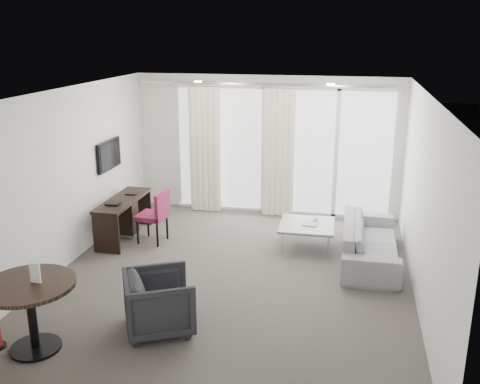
% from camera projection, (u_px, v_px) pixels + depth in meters
% --- Properties ---
extents(floor, '(5.00, 6.00, 0.00)m').
position_uv_depth(floor, '(231.00, 278.00, 7.61)').
color(floor, '#4D4843').
rests_on(floor, ground).
extents(ceiling, '(5.00, 6.00, 0.00)m').
position_uv_depth(ceiling, '(230.00, 94.00, 6.85)').
color(ceiling, white).
rests_on(ceiling, ground).
extents(wall_left, '(0.00, 6.00, 2.60)m').
position_uv_depth(wall_left, '(63.00, 180.00, 7.73)').
color(wall_left, silver).
rests_on(wall_left, ground).
extents(wall_right, '(0.00, 6.00, 2.60)m').
position_uv_depth(wall_right, '(424.00, 202.00, 6.73)').
color(wall_right, silver).
rests_on(wall_right, ground).
extents(wall_front, '(5.00, 0.00, 2.60)m').
position_uv_depth(wall_front, '(150.00, 293.00, 4.42)').
color(wall_front, silver).
rests_on(wall_front, ground).
extents(window_panel, '(4.00, 0.02, 2.38)m').
position_uv_depth(window_panel, '(282.00, 152.00, 9.99)').
color(window_panel, white).
rests_on(window_panel, ground).
extents(window_frame, '(4.10, 0.06, 2.44)m').
position_uv_depth(window_frame, '(282.00, 152.00, 9.98)').
color(window_frame, white).
rests_on(window_frame, ground).
extents(curtain_left, '(0.60, 0.20, 2.38)m').
position_uv_depth(curtain_left, '(205.00, 150.00, 10.13)').
color(curtain_left, '#F0E7CD').
rests_on(curtain_left, ground).
extents(curtain_right, '(0.60, 0.20, 2.38)m').
position_uv_depth(curtain_right, '(278.00, 153.00, 9.85)').
color(curtain_right, '#F0E7CD').
rests_on(curtain_right, ground).
extents(curtain_track, '(4.80, 0.04, 0.04)m').
position_uv_depth(curtain_track, '(266.00, 84.00, 9.53)').
color(curtain_track, '#B2B2B7').
rests_on(curtain_track, ceiling).
extents(downlight_a, '(0.12, 0.12, 0.02)m').
position_uv_depth(downlight_a, '(198.00, 82.00, 8.53)').
color(downlight_a, '#FFE0B2').
rests_on(downlight_a, ceiling).
extents(downlight_b, '(0.12, 0.12, 0.02)m').
position_uv_depth(downlight_b, '(331.00, 84.00, 8.11)').
color(downlight_b, '#FFE0B2').
rests_on(downlight_b, ceiling).
extents(desk, '(0.45, 1.46, 0.68)m').
position_uv_depth(desk, '(124.00, 219.00, 8.99)').
color(desk, black).
rests_on(desk, floor).
extents(tv, '(0.05, 0.80, 0.50)m').
position_uv_depth(tv, '(109.00, 155.00, 9.06)').
color(tv, black).
rests_on(tv, wall_left).
extents(desk_chair, '(0.53, 0.50, 0.87)m').
position_uv_depth(desk_chair, '(152.00, 217.00, 8.79)').
color(desk_chair, maroon).
rests_on(desk_chair, floor).
extents(round_table, '(1.31, 1.31, 0.80)m').
position_uv_depth(round_table, '(32.00, 316.00, 5.80)').
color(round_table, black).
rests_on(round_table, floor).
extents(menu_card, '(0.12, 0.03, 0.22)m').
position_uv_depth(menu_card, '(37.00, 289.00, 5.72)').
color(menu_card, white).
rests_on(menu_card, round_table).
extents(tub_armchair, '(1.04, 1.03, 0.71)m').
position_uv_depth(tub_armchair, '(159.00, 302.00, 6.20)').
color(tub_armchair, '#232428').
rests_on(tub_armchair, floor).
extents(coffee_table, '(0.88, 0.88, 0.39)m').
position_uv_depth(coffee_table, '(307.00, 235.00, 8.65)').
color(coffee_table, gray).
rests_on(coffee_table, floor).
extents(remote, '(0.07, 0.18, 0.02)m').
position_uv_depth(remote, '(315.00, 223.00, 8.73)').
color(remote, black).
rests_on(remote, coffee_table).
extents(magazine, '(0.27, 0.33, 0.02)m').
position_uv_depth(magazine, '(310.00, 226.00, 8.61)').
color(magazine, gray).
rests_on(magazine, coffee_table).
extents(sofa, '(0.81, 2.08, 0.61)m').
position_uv_depth(sofa, '(370.00, 241.00, 8.12)').
color(sofa, gray).
rests_on(sofa, floor).
extents(terrace_slab, '(5.60, 3.00, 0.12)m').
position_uv_depth(terrace_slab, '(290.00, 193.00, 11.78)').
color(terrace_slab, '#4D4D50').
rests_on(terrace_slab, ground).
extents(rattan_chair_a, '(0.80, 0.80, 0.90)m').
position_uv_depth(rattan_chair_a, '(333.00, 180.00, 10.91)').
color(rattan_chair_a, '#412E1B').
rests_on(rattan_chair_a, terrace_slab).
extents(rattan_chair_b, '(0.73, 0.73, 0.84)m').
position_uv_depth(rattan_chair_b, '(357.00, 179.00, 11.10)').
color(rattan_chair_b, '#412E1B').
rests_on(rattan_chair_b, terrace_slab).
extents(rattan_table, '(0.69, 0.69, 0.55)m').
position_uv_depth(rattan_table, '(336.00, 178.00, 11.66)').
color(rattan_table, '#412E1B').
rests_on(rattan_table, terrace_slab).
extents(balustrade, '(5.50, 0.06, 1.05)m').
position_uv_depth(balustrade, '(298.00, 154.00, 12.97)').
color(balustrade, '#B2B2B7').
rests_on(balustrade, terrace_slab).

